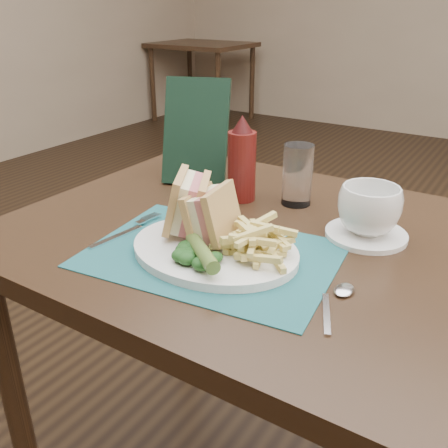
% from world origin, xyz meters
% --- Properties ---
extents(floor, '(7.00, 7.00, 0.00)m').
position_xyz_m(floor, '(0.00, 0.00, 0.00)').
color(floor, black).
rests_on(floor, ground).
extents(table_main, '(0.90, 0.75, 0.75)m').
position_xyz_m(table_main, '(0.00, -0.50, 0.38)').
color(table_main, black).
rests_on(table_main, ground).
extents(table_bg_left, '(0.90, 0.75, 0.75)m').
position_xyz_m(table_bg_left, '(-2.52, 2.96, 0.38)').
color(table_bg_left, black).
rests_on(table_bg_left, ground).
extents(placemat, '(0.45, 0.35, 0.00)m').
position_xyz_m(placemat, '(0.01, -0.63, 0.75)').
color(placemat, '#1B5558').
rests_on(placemat, table_main).
extents(plate, '(0.30, 0.24, 0.01)m').
position_xyz_m(plate, '(0.01, -0.63, 0.76)').
color(plate, white).
rests_on(plate, placemat).
extents(sandwich_half_a, '(0.12, 0.13, 0.11)m').
position_xyz_m(sandwich_half_a, '(-0.08, -0.61, 0.82)').
color(sandwich_half_a, tan).
rests_on(sandwich_half_a, plate).
extents(sandwich_half_b, '(0.09, 0.11, 0.10)m').
position_xyz_m(sandwich_half_b, '(-0.02, -0.62, 0.82)').
color(sandwich_half_b, tan).
rests_on(sandwich_half_b, plate).
extents(kale_garnish, '(0.11, 0.08, 0.03)m').
position_xyz_m(kale_garnish, '(0.01, -0.69, 0.78)').
color(kale_garnish, '#163C16').
rests_on(kale_garnish, plate).
extents(pickle_spear, '(0.11, 0.09, 0.03)m').
position_xyz_m(pickle_spear, '(0.03, -0.69, 0.79)').
color(pickle_spear, '#496727').
rests_on(pickle_spear, plate).
extents(fries_pile, '(0.18, 0.20, 0.06)m').
position_xyz_m(fries_pile, '(0.08, -0.62, 0.80)').
color(fries_pile, '#DDCA6E').
rests_on(fries_pile, plate).
extents(fork, '(0.05, 0.17, 0.01)m').
position_xyz_m(fork, '(-0.18, -0.65, 0.76)').
color(fork, silver).
rests_on(fork, placemat).
extents(spoon, '(0.09, 0.15, 0.01)m').
position_xyz_m(spoon, '(0.24, -0.67, 0.76)').
color(spoon, silver).
rests_on(spoon, table_main).
extents(saucer, '(0.19, 0.19, 0.01)m').
position_xyz_m(saucer, '(0.21, -0.42, 0.76)').
color(saucer, white).
rests_on(saucer, table_main).
extents(coffee_cup, '(0.14, 0.14, 0.09)m').
position_xyz_m(coffee_cup, '(0.21, -0.42, 0.80)').
color(coffee_cup, white).
rests_on(coffee_cup, saucer).
extents(drinking_glass, '(0.08, 0.08, 0.13)m').
position_xyz_m(drinking_glass, '(0.03, -0.34, 0.81)').
color(drinking_glass, white).
rests_on(drinking_glass, table_main).
extents(ketchup_bottle, '(0.07, 0.07, 0.19)m').
position_xyz_m(ketchup_bottle, '(-0.08, -0.38, 0.84)').
color(ketchup_bottle, '#4F100D').
rests_on(ketchup_bottle, table_main).
extents(check_presenter, '(0.17, 0.14, 0.24)m').
position_xyz_m(check_presenter, '(-0.24, -0.33, 0.87)').
color(check_presenter, black).
rests_on(check_presenter, table_main).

